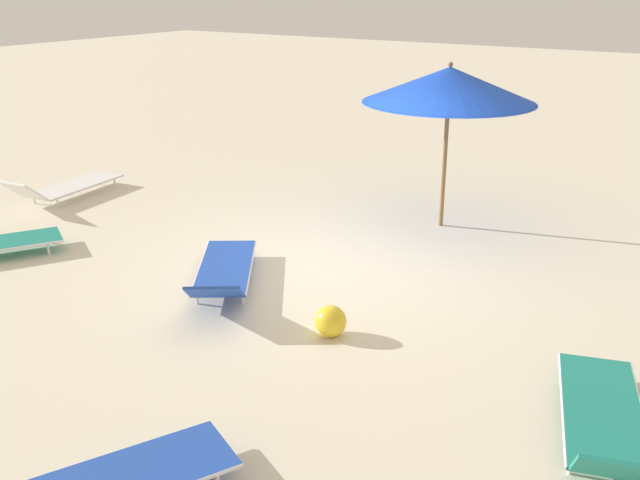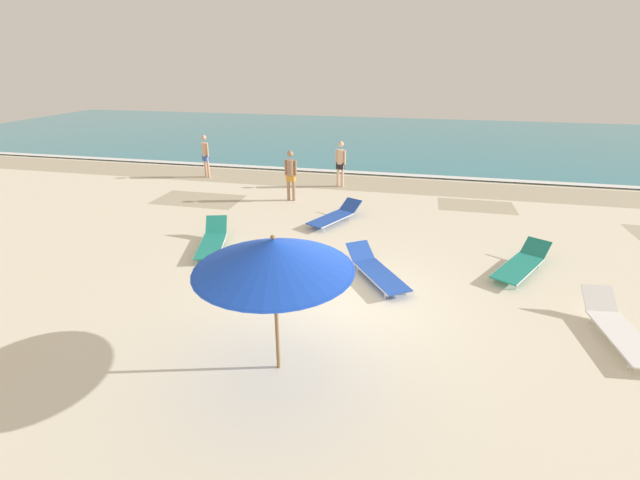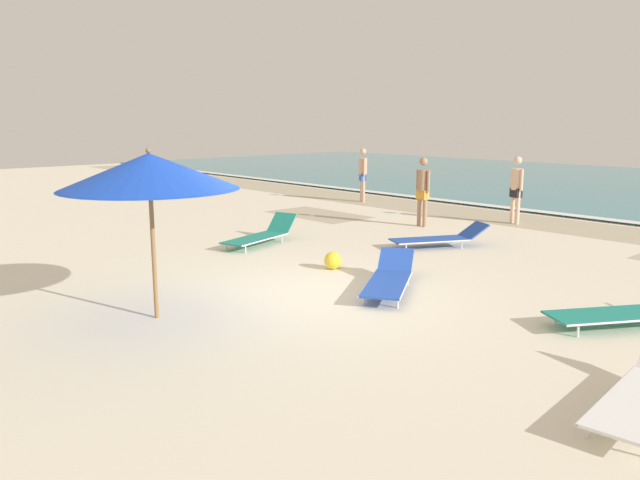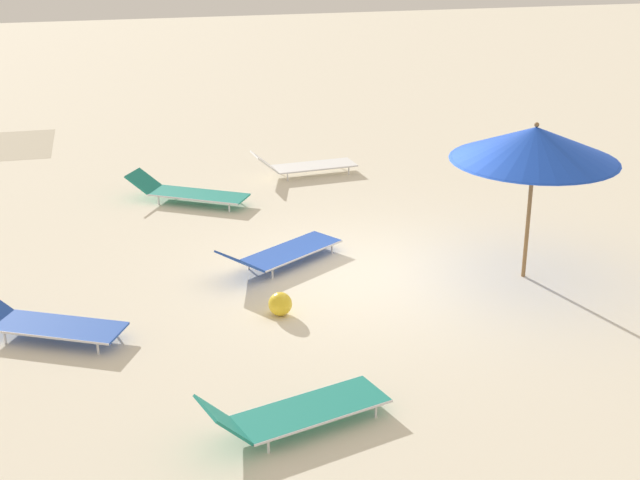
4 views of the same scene
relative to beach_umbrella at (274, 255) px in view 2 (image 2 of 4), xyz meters
name	(u,v)px [view 2 (image 2 of 4)]	position (x,y,z in m)	size (l,w,h in m)	color
ground_plane	(337,308)	(0.58, 2.11, -2.11)	(60.00, 60.00, 0.16)	beige
ocean_water	(396,138)	(0.58, 22.47, -2.00)	(60.00, 19.38, 0.07)	teal
beach_umbrella	(274,255)	(0.00, 0.00, 0.00)	(2.40, 2.40, 2.34)	olive
sun_lounger_under_umbrella	(212,241)	(-3.16, 4.17, -1.81)	(1.17, 2.16, 0.58)	#1E8475
sun_lounger_beside_umbrella	(335,215)	(-0.36, 6.85, -1.82)	(1.48, 2.15, 0.49)	blue
sun_lounger_near_water_left	(376,270)	(1.24, 3.44, -1.82)	(1.70, 2.13, 0.49)	blue
sun_lounger_near_water_right	(522,264)	(4.56, 4.52, -1.82)	(1.68, 2.25, 0.49)	#1E8475
sun_lounger_mid_beach_solo	(619,328)	(5.71, 2.08, -1.82)	(0.82, 2.15, 0.54)	white
beachgoer_wading_adult	(205,154)	(-6.66, 10.98, -1.03)	(0.40, 0.31, 1.76)	tan
beachgoer_shoreline_child	(341,161)	(-0.91, 10.79, -1.03)	(0.43, 0.27, 1.76)	beige
beachgoer_strolling_adult	(291,173)	(-2.29, 8.65, -1.03)	(0.45, 0.27, 1.76)	#A37A5B
beach_ball	(309,259)	(-0.43, 3.77, -1.87)	(0.32, 0.32, 0.32)	yellow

